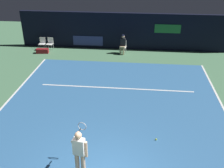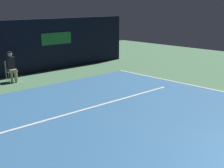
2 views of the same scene
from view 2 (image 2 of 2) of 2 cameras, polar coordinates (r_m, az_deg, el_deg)
ground_plane at (r=9.52m, az=3.54°, el=-6.90°), size 30.47×30.47×0.00m
court_surface at (r=9.51m, az=3.54°, el=-6.87°), size 10.27×11.02×0.01m
line_sideline_left at (r=13.53m, az=18.34°, el=-1.18°), size 0.10×11.02×0.01m
line_service at (r=10.83m, az=-3.99°, el=-4.20°), size 8.01×0.10×0.01m
line_judge_on_chair at (r=14.95m, az=-17.09°, el=2.95°), size 0.49×0.57×1.32m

